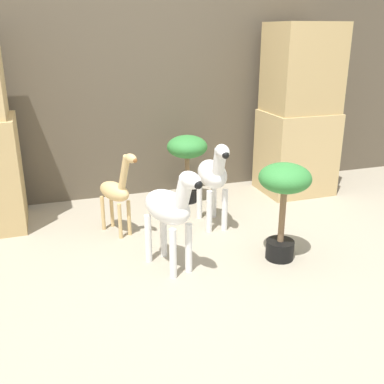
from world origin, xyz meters
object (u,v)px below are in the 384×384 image
at_px(potted_palm_back, 284,192).
at_px(potted_palm_front, 187,154).
at_px(giraffe_figurine, 116,191).
at_px(zebra_right, 213,175).
at_px(zebra_left, 170,208).

bearing_deg(potted_palm_back, potted_palm_front, 101.96).
bearing_deg(giraffe_figurine, zebra_right, -7.38).
bearing_deg(zebra_right, potted_palm_front, 92.39).
bearing_deg(zebra_left, giraffe_figurine, 109.83).
xyz_separation_m(zebra_left, potted_palm_back, (0.67, -0.09, 0.06)).
bearing_deg(zebra_right, zebra_left, -132.14).
relative_size(zebra_left, potted_palm_front, 1.17).
height_order(giraffe_figurine, potted_palm_front, giraffe_figurine).
height_order(zebra_right, potted_palm_back, zebra_right).
height_order(zebra_left, potted_palm_front, zebra_left).
bearing_deg(zebra_left, zebra_right, 47.86).
distance_m(zebra_right, giraffe_figurine, 0.68).
bearing_deg(potted_palm_front, giraffe_figurine, -145.80).
height_order(zebra_right, giraffe_figurine, zebra_right).
height_order(zebra_right, zebra_left, same).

